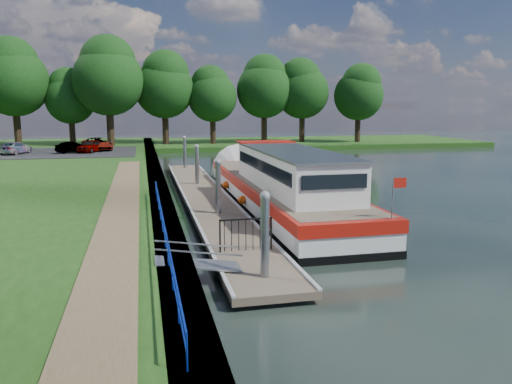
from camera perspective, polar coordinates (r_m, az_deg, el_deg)
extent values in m
plane|color=black|center=(15.45, 0.54, -10.43)|extent=(160.00, 160.00, 0.00)
cube|color=#473D2D|center=(29.53, -11.12, -0.03)|extent=(1.10, 90.00, 0.78)
cube|color=#1B3F12|center=(68.05, 0.19, 5.58)|extent=(60.00, 18.00, 0.60)
cube|color=brown|center=(22.58, -15.24, -2.14)|extent=(1.60, 40.00, 0.05)
cube|color=black|center=(52.85, -21.21, 4.24)|extent=(14.00, 12.00, 0.06)
cube|color=#0C2DBF|center=(17.54, -10.55, -3.10)|extent=(0.04, 18.00, 0.04)
cube|color=#0C2DBF|center=(17.62, -10.52, -4.21)|extent=(0.03, 18.00, 0.03)
cylinder|color=#0C2DBF|center=(9.15, -7.90, -17.70)|extent=(0.04, 0.04, 0.72)
cylinder|color=#0C2DBF|center=(10.96, -8.85, -12.91)|extent=(0.04, 0.04, 0.72)
cylinder|color=#0C2DBF|center=(12.82, -9.52, -9.50)|extent=(0.04, 0.04, 0.72)
cylinder|color=#0C2DBF|center=(14.73, -10.00, -6.95)|extent=(0.04, 0.04, 0.72)
cylinder|color=#0C2DBF|center=(16.65, -10.37, -5.00)|extent=(0.04, 0.04, 0.72)
cylinder|color=#0C2DBF|center=(18.59, -10.66, -3.44)|extent=(0.04, 0.04, 0.72)
cylinder|color=#0C2DBF|center=(20.54, -10.89, -2.19)|extent=(0.04, 0.04, 0.72)
cylinder|color=#0C2DBF|center=(22.50, -11.08, -1.15)|extent=(0.04, 0.04, 0.72)
cylinder|color=#0C2DBF|center=(24.47, -11.25, -0.28)|extent=(0.04, 0.04, 0.72)
cylinder|color=#0C2DBF|center=(26.44, -11.38, 0.47)|extent=(0.04, 0.04, 0.72)
cube|color=brown|center=(27.77, -5.71, -0.73)|extent=(2.50, 30.00, 0.24)
cube|color=#9EA0A3|center=(16.35, -0.29, -9.08)|extent=(2.30, 5.00, 0.30)
cube|color=#9EA0A3|center=(23.94, -4.48, -2.99)|extent=(2.30, 5.00, 0.30)
cube|color=#9EA0A3|center=(31.72, -6.62, 0.15)|extent=(2.30, 5.00, 0.30)
cube|color=#9EA0A3|center=(39.60, -7.91, 2.05)|extent=(2.30, 5.00, 0.30)
cube|color=#9EA0A3|center=(27.92, -3.29, -0.33)|extent=(0.12, 30.00, 0.06)
cube|color=#9EA0A3|center=(27.63, -8.16, -0.53)|extent=(0.12, 30.00, 0.06)
cylinder|color=gray|center=(14.64, 1.00, -7.05)|extent=(0.26, 0.26, 3.40)
sphere|color=gray|center=(14.24, 1.02, -0.49)|extent=(0.30, 0.30, 0.30)
cylinder|color=gray|center=(23.24, -4.34, -0.73)|extent=(0.26, 0.26, 3.40)
sphere|color=gray|center=(22.99, -4.39, 3.44)|extent=(0.30, 0.30, 0.30)
cylinder|color=gray|center=(32.06, -6.75, 2.15)|extent=(0.26, 0.26, 3.40)
sphere|color=gray|center=(31.88, -6.82, 5.18)|extent=(0.30, 0.30, 0.30)
cylinder|color=gray|center=(40.96, -8.13, 3.78)|extent=(0.26, 0.26, 3.40)
sphere|color=gray|center=(40.82, -8.19, 6.15)|extent=(0.30, 0.30, 0.30)
cube|color=#A5A8AD|center=(15.43, -6.67, -8.17)|extent=(2.58, 1.00, 0.43)
cube|color=#A5A8AD|center=(14.82, -6.50, -6.90)|extent=(2.58, 0.04, 0.41)
cube|color=#A5A8AD|center=(15.74, -6.90, -5.91)|extent=(2.58, 0.04, 0.41)
cube|color=black|center=(17.05, -4.14, -5.04)|extent=(0.05, 0.05, 1.15)
cube|color=black|center=(17.41, 1.75, -4.71)|extent=(0.05, 0.05, 1.15)
cube|color=black|center=(17.08, -1.17, -3.13)|extent=(1.85, 0.05, 0.05)
cube|color=black|center=(17.08, -3.64, -5.02)|extent=(0.02, 0.02, 1.10)
cube|color=black|center=(17.12, -2.81, -4.97)|extent=(0.02, 0.02, 1.10)
cube|color=black|center=(17.16, -1.99, -4.93)|extent=(0.02, 0.02, 1.10)
cube|color=black|center=(17.21, -1.17, -4.88)|extent=(0.02, 0.02, 1.10)
cube|color=black|center=(17.26, -0.35, -4.84)|extent=(0.02, 0.02, 1.10)
cube|color=black|center=(17.31, 0.46, -4.79)|extent=(0.02, 0.02, 1.10)
cube|color=black|center=(17.37, 1.26, -4.74)|extent=(0.02, 0.02, 1.10)
cube|color=black|center=(26.80, 2.45, -1.65)|extent=(4.00, 20.00, 0.55)
cube|color=silver|center=(26.68, 2.46, -0.39)|extent=(3.96, 19.90, 0.65)
cube|color=#A7150B|center=(26.59, 2.47, 0.80)|extent=(4.04, 20.00, 0.48)
cube|color=brown|center=(26.55, 2.47, 1.31)|extent=(3.68, 19.20, 0.04)
cone|color=silver|center=(36.71, -1.84, 2.31)|extent=(4.00, 1.50, 4.00)
cube|color=silver|center=(24.06, 4.06, 2.52)|extent=(3.00, 11.00, 1.75)
cube|color=gray|center=(23.96, 4.09, 4.71)|extent=(3.10, 11.20, 0.10)
cube|color=black|center=(23.63, 0.54, 3.03)|extent=(0.04, 10.00, 0.55)
cube|color=black|center=(24.51, 7.48, 3.19)|extent=(0.04, 10.00, 0.55)
cube|color=black|center=(29.35, 0.91, 4.36)|extent=(2.60, 0.04, 0.55)
cube|color=black|center=(18.83, 8.99, 1.16)|extent=(2.60, 0.04, 0.55)
cube|color=#A7150B|center=(28.95, 1.08, 5.77)|extent=(3.20, 1.60, 0.06)
cylinder|color=gray|center=(18.06, 15.33, -0.73)|extent=(0.05, 0.05, 1.50)
cube|color=#A7150B|center=(18.09, 16.11, 1.02)|extent=(0.50, 0.02, 0.35)
sphere|color=#F4550D|center=(20.47, 1.17, -3.45)|extent=(0.44, 0.44, 0.44)
sphere|color=#F4550D|center=(25.24, -1.59, -0.90)|extent=(0.44, 0.44, 0.44)
sphere|color=#F4550D|center=(30.09, -3.46, 0.83)|extent=(0.44, 0.44, 0.44)
imported|color=#594C47|center=(19.58, 4.42, 0.85)|extent=(0.54, 0.70, 1.72)
cylinder|color=#332316|center=(65.06, -25.61, 6.55)|extent=(0.83, 0.83, 4.21)
sphere|color=black|center=(65.06, -25.96, 11.27)|extent=(7.95, 7.95, 7.95)
sphere|color=black|center=(65.33, -26.27, 12.99)|extent=(6.31, 6.31, 6.31)
cylinder|color=#332316|center=(64.56, -20.25, 6.39)|extent=(0.70, 0.70, 3.10)
sphere|color=black|center=(64.49, -20.46, 9.90)|extent=(5.85, 5.85, 5.85)
sphere|color=black|center=(64.71, -20.68, 11.18)|extent=(4.65, 4.65, 4.65)
cylinder|color=#332316|center=(61.61, -16.29, 7.02)|extent=(0.84, 0.84, 4.29)
sphere|color=black|center=(61.63, -16.54, 12.11)|extent=(8.10, 8.10, 8.10)
sphere|color=black|center=(61.90, -16.58, 13.98)|extent=(6.44, 6.44, 6.44)
cylinder|color=#332316|center=(63.59, -10.30, 7.12)|extent=(0.79, 0.79, 3.83)
sphere|color=black|center=(63.56, -10.44, 11.54)|extent=(7.24, 7.24, 7.24)
sphere|color=black|center=(63.43, -10.31, 13.18)|extent=(5.75, 5.75, 5.75)
cylinder|color=#332316|center=(63.88, -4.95, 7.00)|extent=(0.72, 0.72, 3.26)
sphere|color=black|center=(63.82, -5.01, 10.74)|extent=(6.16, 6.16, 6.16)
sphere|color=black|center=(64.08, -5.24, 12.10)|extent=(4.89, 4.89, 4.89)
cylinder|color=#332316|center=(65.44, 0.93, 7.32)|extent=(0.78, 0.78, 3.77)
sphere|color=black|center=(65.40, 0.94, 11.55)|extent=(7.13, 7.13, 7.13)
sphere|color=black|center=(65.74, 1.00, 13.09)|extent=(5.66, 5.66, 5.66)
cylinder|color=#332316|center=(66.88, 5.27, 7.29)|extent=(0.77, 0.77, 3.65)
sphere|color=black|center=(66.84, 5.33, 11.28)|extent=(6.89, 6.89, 6.89)
sphere|color=black|center=(66.81, 5.05, 12.76)|extent=(5.47, 5.47, 5.47)
cylinder|color=#332316|center=(67.71, 11.53, 7.06)|extent=(0.74, 0.74, 3.41)
sphere|color=black|center=(67.65, 11.66, 10.74)|extent=(6.43, 6.43, 6.43)
sphere|color=black|center=(67.60, 11.96, 12.10)|extent=(5.11, 5.11, 5.11)
imported|color=#999999|center=(51.77, -18.39, 5.02)|extent=(2.70, 3.91, 1.24)
imported|color=#999999|center=(51.58, -20.14, 4.82)|extent=(3.47, 2.14, 1.08)
imported|color=#999999|center=(52.78, -25.80, 4.57)|extent=(2.76, 4.24, 1.14)
imported|color=#999999|center=(53.90, -17.67, 5.25)|extent=(3.68, 5.06, 1.28)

